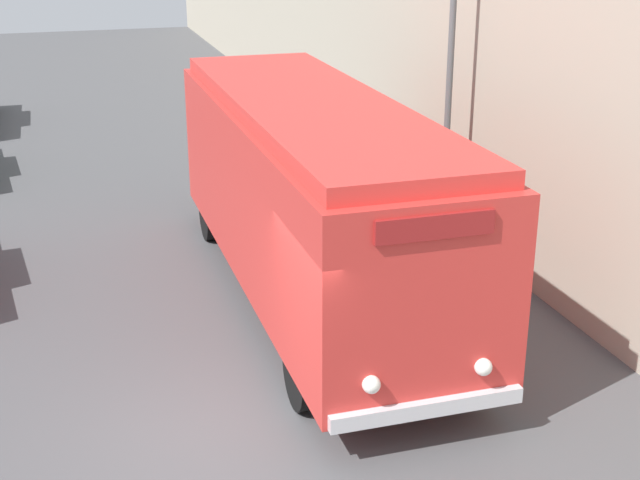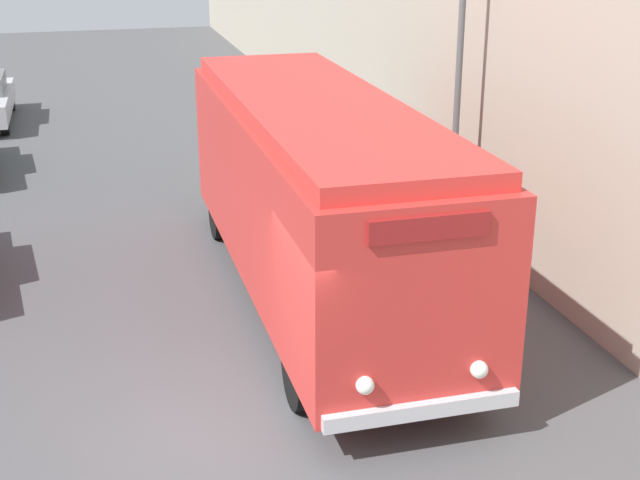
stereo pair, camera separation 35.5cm
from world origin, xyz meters
The scene contains 4 objects.
ground_plane centered at (0.00, 0.00, 0.00)m, with size 80.00×80.00×0.00m, color #4C4C4F.
building_wall_right centered at (6.10, 10.00, 3.36)m, with size 0.30×60.00×6.71m.
vintage_bus centered at (2.31, 3.79, 1.90)m, with size 2.58×9.54×3.38m.
streetlamp centered at (5.34, 5.33, 4.63)m, with size 0.36×0.36×7.27m.
Camera 2 is at (-1.25, -9.45, 6.20)m, focal length 50.00 mm.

